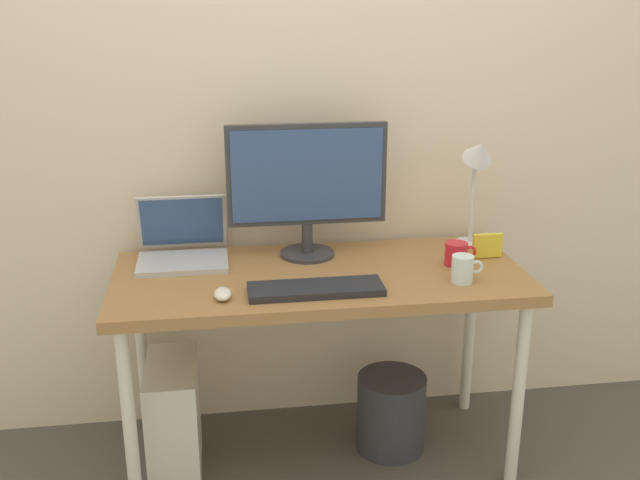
% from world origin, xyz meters
% --- Properties ---
extents(ground_plane, '(6.00, 6.00, 0.00)m').
position_xyz_m(ground_plane, '(0.00, 0.00, 0.00)').
color(ground_plane, '#4C4742').
extents(back_wall, '(4.40, 0.04, 2.60)m').
position_xyz_m(back_wall, '(0.00, 0.37, 1.30)').
color(back_wall, beige).
rests_on(back_wall, ground_plane).
extents(desk, '(1.43, 0.63, 0.74)m').
position_xyz_m(desk, '(0.00, 0.00, 0.67)').
color(desk, olive).
rests_on(desk, ground_plane).
extents(monitor, '(0.58, 0.20, 0.49)m').
position_xyz_m(monitor, '(-0.02, 0.18, 1.02)').
color(monitor, '#333338').
rests_on(monitor, desk).
extents(laptop, '(0.32, 0.27, 0.23)m').
position_xyz_m(laptop, '(-0.47, 0.20, 0.80)').
color(laptop, '#B2B2B7').
rests_on(laptop, desk).
extents(desk_lamp, '(0.11, 0.16, 0.44)m').
position_xyz_m(desk_lamp, '(0.61, 0.18, 1.05)').
color(desk_lamp, silver).
rests_on(desk_lamp, desk).
extents(keyboard, '(0.44, 0.14, 0.02)m').
position_xyz_m(keyboard, '(-0.04, -0.17, 0.76)').
color(keyboard, '#232328').
rests_on(keyboard, desk).
extents(mouse, '(0.06, 0.09, 0.03)m').
position_xyz_m(mouse, '(-0.34, -0.18, 0.76)').
color(mouse, silver).
rests_on(mouse, desk).
extents(coffee_mug, '(0.12, 0.08, 0.08)m').
position_xyz_m(coffee_mug, '(0.49, 0.01, 0.79)').
color(coffee_mug, red).
rests_on(coffee_mug, desk).
extents(glass_cup, '(0.11, 0.07, 0.09)m').
position_xyz_m(glass_cup, '(0.46, -0.15, 0.79)').
color(glass_cup, silver).
rests_on(glass_cup, desk).
extents(photo_frame, '(0.11, 0.02, 0.09)m').
position_xyz_m(photo_frame, '(0.63, 0.06, 0.79)').
color(photo_frame, yellow).
rests_on(photo_frame, desk).
extents(computer_tower, '(0.18, 0.36, 0.42)m').
position_xyz_m(computer_tower, '(-0.53, 0.01, 0.21)').
color(computer_tower, silver).
rests_on(computer_tower, ground_plane).
extents(wastebasket, '(0.26, 0.26, 0.30)m').
position_xyz_m(wastebasket, '(0.28, 0.02, 0.15)').
color(wastebasket, '#333338').
rests_on(wastebasket, ground_plane).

